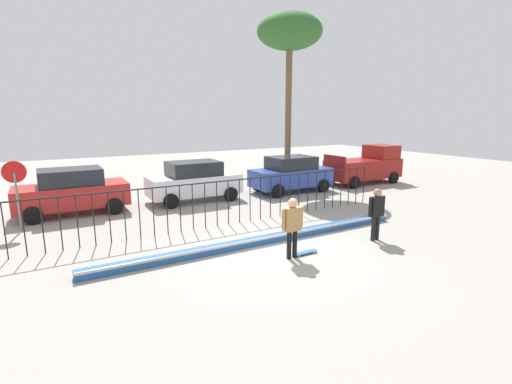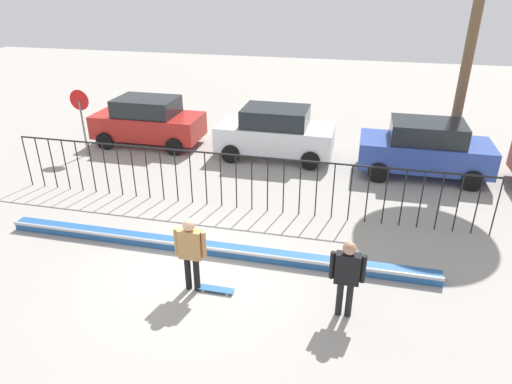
{
  "view_description": "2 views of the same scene",
  "coord_description": "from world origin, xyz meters",
  "px_view_note": "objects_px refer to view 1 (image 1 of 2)",
  "views": [
    {
      "loc": [
        -5.88,
        -8.91,
        4.06
      ],
      "look_at": [
        0.7,
        2.48,
        1.32
      ],
      "focal_mm": 26.14,
      "sensor_mm": 36.0,
      "label": 1
    },
    {
      "loc": [
        3.32,
        -8.24,
        6.32
      ],
      "look_at": [
        0.86,
        2.2,
        1.14
      ],
      "focal_mm": 31.93,
      "sensor_mm": 36.0,
      "label": 2
    }
  ],
  "objects_px": {
    "camera_operator": "(377,210)",
    "stop_sign": "(16,186)",
    "pickup_truck": "(366,166)",
    "parked_car_blue": "(291,174)",
    "parked_car_red": "(72,191)",
    "palm_tree_tall": "(290,35)",
    "skateboard": "(305,252)",
    "parked_car_white": "(194,181)",
    "skateboarder": "(292,223)"
  },
  "relations": [
    {
      "from": "parked_car_white",
      "to": "stop_sign",
      "type": "relative_size",
      "value": 1.72
    },
    {
      "from": "palm_tree_tall",
      "to": "parked_car_white",
      "type": "bearing_deg",
      "value": -166.48
    },
    {
      "from": "skateboarder",
      "to": "skateboard",
      "type": "bearing_deg",
      "value": -13.6
    },
    {
      "from": "parked_car_blue",
      "to": "pickup_truck",
      "type": "distance_m",
      "value": 5.44
    },
    {
      "from": "skateboard",
      "to": "pickup_truck",
      "type": "distance_m",
      "value": 12.93
    },
    {
      "from": "skateboard",
      "to": "stop_sign",
      "type": "relative_size",
      "value": 0.32
    },
    {
      "from": "parked_car_blue",
      "to": "stop_sign",
      "type": "xyz_separation_m",
      "value": [
        -12.32,
        -0.88,
        0.64
      ]
    },
    {
      "from": "skateboard",
      "to": "pickup_truck",
      "type": "height_order",
      "value": "pickup_truck"
    },
    {
      "from": "parked_car_white",
      "to": "pickup_truck",
      "type": "relative_size",
      "value": 0.91
    },
    {
      "from": "skateboard",
      "to": "parked_car_white",
      "type": "distance_m",
      "value": 8.35
    },
    {
      "from": "stop_sign",
      "to": "palm_tree_tall",
      "type": "height_order",
      "value": "palm_tree_tall"
    },
    {
      "from": "skateboard",
      "to": "parked_car_red",
      "type": "relative_size",
      "value": 0.19
    },
    {
      "from": "parked_car_red",
      "to": "stop_sign",
      "type": "xyz_separation_m",
      "value": [
        -1.83,
        -1.66,
        0.64
      ]
    },
    {
      "from": "skateboard",
      "to": "stop_sign",
      "type": "distance_m",
      "value": 10.2
    },
    {
      "from": "parked_car_red",
      "to": "parked_car_blue",
      "type": "bearing_deg",
      "value": -3.27
    },
    {
      "from": "palm_tree_tall",
      "to": "pickup_truck",
      "type": "bearing_deg",
      "value": -27.43
    },
    {
      "from": "camera_operator",
      "to": "parked_car_blue",
      "type": "bearing_deg",
      "value": -92.29
    },
    {
      "from": "parked_car_blue",
      "to": "camera_operator",
      "type": "bearing_deg",
      "value": -102.63
    },
    {
      "from": "camera_operator",
      "to": "pickup_truck",
      "type": "xyz_separation_m",
      "value": [
        7.62,
        7.77,
        -0.0
      ]
    },
    {
      "from": "skateboard",
      "to": "skateboarder",
      "type": "bearing_deg",
      "value": 162.18
    },
    {
      "from": "pickup_truck",
      "to": "parked_car_red",
      "type": "bearing_deg",
      "value": 175.11
    },
    {
      "from": "camera_operator",
      "to": "parked_car_red",
      "type": "height_order",
      "value": "parked_car_red"
    },
    {
      "from": "skateboarder",
      "to": "parked_car_blue",
      "type": "bearing_deg",
      "value": 38.26
    },
    {
      "from": "parked_car_white",
      "to": "skateboard",
      "type": "bearing_deg",
      "value": -86.48
    },
    {
      "from": "camera_operator",
      "to": "parked_car_white",
      "type": "bearing_deg",
      "value": -56.76
    },
    {
      "from": "skateboarder",
      "to": "parked_car_white",
      "type": "relative_size",
      "value": 0.41
    },
    {
      "from": "parked_car_blue",
      "to": "palm_tree_tall",
      "type": "relative_size",
      "value": 0.45
    },
    {
      "from": "parked_car_blue",
      "to": "pickup_truck",
      "type": "height_order",
      "value": "pickup_truck"
    },
    {
      "from": "stop_sign",
      "to": "pickup_truck",
      "type": "bearing_deg",
      "value": 2.5
    },
    {
      "from": "parked_car_white",
      "to": "parked_car_blue",
      "type": "xyz_separation_m",
      "value": [
        5.25,
        -0.54,
        0.0
      ]
    },
    {
      "from": "parked_car_red",
      "to": "camera_operator",
      "type": "bearing_deg",
      "value": -45.19
    },
    {
      "from": "parked_car_white",
      "to": "pickup_truck",
      "type": "xyz_separation_m",
      "value": [
        10.69,
        -0.64,
        0.06
      ]
    },
    {
      "from": "palm_tree_tall",
      "to": "camera_operator",
      "type": "bearing_deg",
      "value": -108.76
    },
    {
      "from": "skateboarder",
      "to": "skateboard",
      "type": "height_order",
      "value": "skateboarder"
    },
    {
      "from": "stop_sign",
      "to": "palm_tree_tall",
      "type": "distance_m",
      "value": 15.43
    },
    {
      "from": "skateboard",
      "to": "palm_tree_tall",
      "type": "xyz_separation_m",
      "value": [
        6.15,
        9.85,
        8.37
      ]
    },
    {
      "from": "skateboarder",
      "to": "parked_car_white",
      "type": "bearing_deg",
      "value": 71.88
    },
    {
      "from": "pickup_truck",
      "to": "parked_car_blue",
      "type": "bearing_deg",
      "value": 177.16
    },
    {
      "from": "camera_operator",
      "to": "stop_sign",
      "type": "bearing_deg",
      "value": -21.45
    },
    {
      "from": "skateboard",
      "to": "parked_car_red",
      "type": "xyz_separation_m",
      "value": [
        -5.55,
        8.53,
        0.91
      ]
    },
    {
      "from": "parked_car_red",
      "to": "palm_tree_tall",
      "type": "xyz_separation_m",
      "value": [
        11.7,
        1.31,
        7.45
      ]
    },
    {
      "from": "skateboarder",
      "to": "skateboard",
      "type": "xyz_separation_m",
      "value": [
        0.51,
        0.03,
        -1.0
      ]
    },
    {
      "from": "camera_operator",
      "to": "pickup_truck",
      "type": "distance_m",
      "value": 10.88
    },
    {
      "from": "skateboard",
      "to": "parked_car_blue",
      "type": "relative_size",
      "value": 0.19
    },
    {
      "from": "skateboard",
      "to": "camera_operator",
      "type": "height_order",
      "value": "camera_operator"
    },
    {
      "from": "pickup_truck",
      "to": "stop_sign",
      "type": "relative_size",
      "value": 1.88
    },
    {
      "from": "skateboard",
      "to": "palm_tree_tall",
      "type": "bearing_deg",
      "value": 37.07
    },
    {
      "from": "skateboarder",
      "to": "palm_tree_tall",
      "type": "distance_m",
      "value": 14.01
    },
    {
      "from": "skateboarder",
      "to": "camera_operator",
      "type": "relative_size",
      "value": 1.02
    },
    {
      "from": "parked_car_red",
      "to": "palm_tree_tall",
      "type": "height_order",
      "value": "palm_tree_tall"
    }
  ]
}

